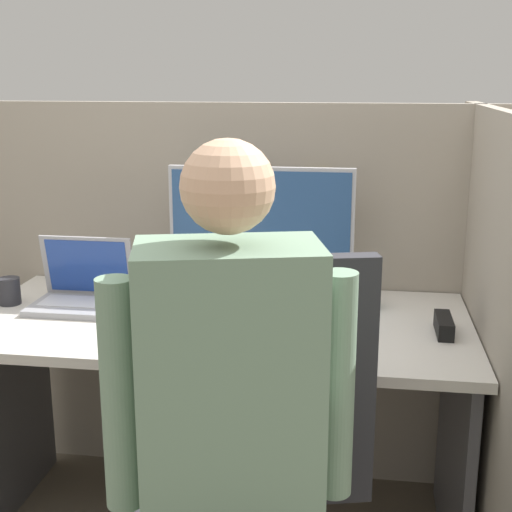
{
  "coord_description": "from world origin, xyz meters",
  "views": [
    {
      "loc": [
        0.42,
        -1.67,
        1.47
      ],
      "look_at": [
        0.14,
        0.18,
        0.99
      ],
      "focal_mm": 50.0,
      "sensor_mm": 36.0,
      "label": 1
    }
  ],
  "objects_px": {
    "coffee_mug": "(368,296)",
    "office_chair": "(253,512)",
    "paper_box": "(261,287)",
    "laptop": "(83,294)",
    "person": "(219,450)",
    "stapler": "(444,325)",
    "monitor": "(261,218)",
    "pen_cup": "(9,291)",
    "carrot_toy": "(327,348)"
  },
  "relations": [
    {
      "from": "coffee_mug",
      "to": "office_chair",
      "type": "bearing_deg",
      "value": -105.12
    },
    {
      "from": "paper_box",
      "to": "laptop",
      "type": "distance_m",
      "value": 0.58
    },
    {
      "from": "office_chair",
      "to": "coffee_mug",
      "type": "distance_m",
      "value": 0.94
    },
    {
      "from": "paper_box",
      "to": "person",
      "type": "xyz_separation_m",
      "value": [
        0.08,
        -1.08,
        0.01
      ]
    },
    {
      "from": "laptop",
      "to": "stapler",
      "type": "bearing_deg",
      "value": -3.92
    },
    {
      "from": "monitor",
      "to": "coffee_mug",
      "type": "xyz_separation_m",
      "value": [
        0.36,
        -0.05,
        -0.23
      ]
    },
    {
      "from": "stapler",
      "to": "office_chair",
      "type": "relative_size",
      "value": 0.14
    },
    {
      "from": "stapler",
      "to": "person",
      "type": "height_order",
      "value": "person"
    },
    {
      "from": "coffee_mug",
      "to": "pen_cup",
      "type": "relative_size",
      "value": 0.93
    },
    {
      "from": "paper_box",
      "to": "pen_cup",
      "type": "xyz_separation_m",
      "value": [
        -0.8,
        -0.18,
        0.01
      ]
    },
    {
      "from": "paper_box",
      "to": "pen_cup",
      "type": "relative_size",
      "value": 3.44
    },
    {
      "from": "monitor",
      "to": "carrot_toy",
      "type": "xyz_separation_m",
      "value": [
        0.25,
        -0.48,
        -0.25
      ]
    },
    {
      "from": "stapler",
      "to": "coffee_mug",
      "type": "xyz_separation_m",
      "value": [
        -0.22,
        0.21,
        0.02
      ]
    },
    {
      "from": "monitor",
      "to": "carrot_toy",
      "type": "distance_m",
      "value": 0.59
    },
    {
      "from": "carrot_toy",
      "to": "pen_cup",
      "type": "distance_m",
      "value": 1.09
    },
    {
      "from": "office_chair",
      "to": "coffee_mug",
      "type": "height_order",
      "value": "office_chair"
    },
    {
      "from": "paper_box",
      "to": "stapler",
      "type": "height_order",
      "value": "paper_box"
    },
    {
      "from": "paper_box",
      "to": "carrot_toy",
      "type": "bearing_deg",
      "value": -62.64
    },
    {
      "from": "laptop",
      "to": "office_chair",
      "type": "height_order",
      "value": "office_chair"
    },
    {
      "from": "laptop",
      "to": "carrot_toy",
      "type": "distance_m",
      "value": 0.85
    },
    {
      "from": "carrot_toy",
      "to": "coffee_mug",
      "type": "relative_size",
      "value": 1.86
    },
    {
      "from": "coffee_mug",
      "to": "paper_box",
      "type": "bearing_deg",
      "value": 172.69
    },
    {
      "from": "paper_box",
      "to": "office_chair",
      "type": "relative_size",
      "value": 0.28
    },
    {
      "from": "monitor",
      "to": "stapler",
      "type": "relative_size",
      "value": 4.0
    },
    {
      "from": "office_chair",
      "to": "person",
      "type": "distance_m",
      "value": 0.28
    },
    {
      "from": "stapler",
      "to": "laptop",
      "type": "bearing_deg",
      "value": 176.08
    },
    {
      "from": "monitor",
      "to": "person",
      "type": "distance_m",
      "value": 1.11
    },
    {
      "from": "office_chair",
      "to": "pen_cup",
      "type": "xyz_separation_m",
      "value": [
        -0.92,
        0.75,
        0.22
      ]
    },
    {
      "from": "carrot_toy",
      "to": "person",
      "type": "height_order",
      "value": "person"
    },
    {
      "from": "person",
      "to": "coffee_mug",
      "type": "height_order",
      "value": "person"
    },
    {
      "from": "laptop",
      "to": "coffee_mug",
      "type": "distance_m",
      "value": 0.92
    },
    {
      "from": "stapler",
      "to": "person",
      "type": "distance_m",
      "value": 0.97
    },
    {
      "from": "paper_box",
      "to": "carrot_toy",
      "type": "xyz_separation_m",
      "value": [
        0.25,
        -0.47,
        -0.01
      ]
    },
    {
      "from": "office_chair",
      "to": "monitor",
      "type": "bearing_deg",
      "value": 97.12
    },
    {
      "from": "coffee_mug",
      "to": "pen_cup",
      "type": "xyz_separation_m",
      "value": [
        -1.16,
        -0.13,
        0.0
      ]
    },
    {
      "from": "paper_box",
      "to": "coffee_mug",
      "type": "height_order",
      "value": "coffee_mug"
    },
    {
      "from": "laptop",
      "to": "person",
      "type": "height_order",
      "value": "person"
    },
    {
      "from": "person",
      "to": "stapler",
      "type": "bearing_deg",
      "value": 59.29
    },
    {
      "from": "laptop",
      "to": "coffee_mug",
      "type": "height_order",
      "value": "laptop"
    },
    {
      "from": "office_chair",
      "to": "person",
      "type": "bearing_deg",
      "value": -104.36
    },
    {
      "from": "stapler",
      "to": "monitor",
      "type": "bearing_deg",
      "value": 156.03
    },
    {
      "from": "monitor",
      "to": "pen_cup",
      "type": "height_order",
      "value": "monitor"
    },
    {
      "from": "pen_cup",
      "to": "stapler",
      "type": "bearing_deg",
      "value": -2.98
    },
    {
      "from": "person",
      "to": "monitor",
      "type": "bearing_deg",
      "value": 94.07
    },
    {
      "from": "stapler",
      "to": "pen_cup",
      "type": "height_order",
      "value": "pen_cup"
    },
    {
      "from": "paper_box",
      "to": "pen_cup",
      "type": "height_order",
      "value": "pen_cup"
    },
    {
      "from": "person",
      "to": "pen_cup",
      "type": "xyz_separation_m",
      "value": [
        -0.88,
        0.9,
        -0.01
      ]
    },
    {
      "from": "laptop",
      "to": "office_chair",
      "type": "distance_m",
      "value": 1.03
    },
    {
      "from": "person",
      "to": "pen_cup",
      "type": "distance_m",
      "value": 1.26
    },
    {
      "from": "laptop",
      "to": "paper_box",
      "type": "bearing_deg",
      "value": 17.49
    }
  ]
}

